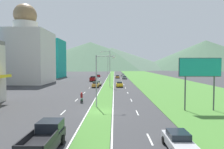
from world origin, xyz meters
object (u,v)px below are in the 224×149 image
billboard_roadside (200,70)px  car_0 (98,83)px  street_lamp_mid (109,67)px  pickup_truck_1 (93,79)px  car_3 (98,76)px  car_7 (123,75)px  car_2 (179,141)px  street_lamp_far (109,66)px  motorcycle_rider (82,98)px  car_1 (125,77)px  street_lamp_near (99,77)px  car_6 (119,84)px  car_5 (96,84)px  car_4 (117,77)px  pickup_truck_0 (45,138)px

billboard_roadside → car_0: (-17.33, 35.14, -5.13)m
street_lamp_mid → pickup_truck_1: bearing=107.8°
car_3 → car_7: bearing=-59.9°
car_7 → pickup_truck_1: 38.33m
car_0 → car_2: 49.51m
billboard_roadside → car_2: size_ratio=1.85×
street_lamp_far → motorcycle_rider: bearing=-93.7°
car_0 → car_3: bearing=4.5°
street_lamp_far → car_1: street_lamp_far is taller
street_lamp_mid → billboard_roadside: size_ratio=1.40×
car_0 → car_7: size_ratio=0.96×
street_lamp_near → car_6: size_ratio=1.95×
car_1 → car_5: 35.53m
street_lamp_near → car_1: bearing=83.5°
car_1 → car_4: size_ratio=1.08×
pickup_truck_0 → car_3: bearing=2.1°
car_6 → street_lamp_far: bearing=-171.4°
street_lamp_far → car_4: street_lamp_far is taller
car_0 → car_2: (10.14, -48.46, 0.01)m
pickup_truck_1 → motorcycle_rider: 45.30m
street_lamp_near → car_6: (3.91, 28.59, -3.92)m
car_7 → car_1: bearing=-0.5°
pickup_truck_0 → pickup_truck_1: bearing=3.0°
car_2 → car_3: size_ratio=0.99×
car_7 → car_5: bearing=-10.4°
street_lamp_mid → car_2: street_lamp_mid is taller
pickup_truck_1 → motorcycle_rider: (2.90, -45.21, -0.24)m
street_lamp_mid → car_1: size_ratio=2.29×
car_5 → car_6: car_5 is taller
car_7 → street_lamp_mid: bearing=-6.4°
street_lamp_near → motorcycle_rider: 6.42m
street_lamp_near → car_3: 77.37m
car_2 → car_5: (-10.45, 43.46, 0.07)m
car_6 → motorcycle_rider: motorcycle_rider is taller
car_7 → motorcycle_rider: (-10.62, -81.07, -0.01)m
street_lamp_near → billboard_roadside: (14.53, -2.32, 1.15)m
street_lamp_near → pickup_truck_1: (-6.20, 49.03, -3.72)m
billboard_roadside → car_4: size_ratio=1.76×
car_5 → pickup_truck_0: pickup_truck_0 is taller
street_lamp_far → pickup_truck_0: 70.52m
car_1 → pickup_truck_1: 18.47m
street_lamp_near → car_6: bearing=82.2°
pickup_truck_1 → car_1: bearing=-46.1°
car_6 → car_3: bearing=-168.1°
car_5 → billboard_roadside: bearing=-149.7°
car_3 → pickup_truck_1: 27.98m
car_6 → car_4: bearing=180.0°
street_lamp_far → car_4: 14.40m
car_1 → car_3: size_ratio=1.11×
street_lamp_mid → street_lamp_near: bearing=-91.8°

